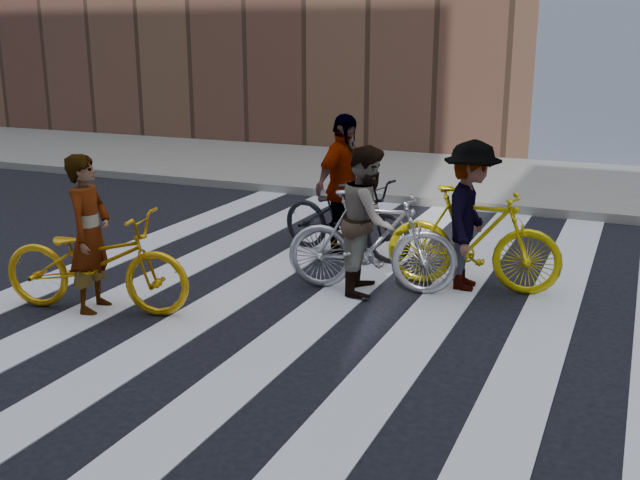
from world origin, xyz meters
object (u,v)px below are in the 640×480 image
Objects in this scene: bike_yellow_right at (473,239)px; rider_left at (90,234)px; bike_dark_rear at (346,217)px; rider_right at (470,216)px; bike_silver_mid at (372,242)px; bike_yellow_left at (96,262)px; rider_rear at (343,186)px; rider_mid at (368,220)px.

rider_left is at bearing 119.52° from bike_yellow_right.
rider_right is (1.77, -0.71, 0.34)m from bike_dark_rear.
bike_silver_mid is 3.03m from rider_left.
bike_yellow_right is at bearing -73.76° from bike_silver_mid.
bike_dark_rear is at bearing -40.44° from bike_yellow_left.
bike_silver_mid is 1.14m from rider_right.
bike_silver_mid is 1.04× the size of rider_rear.
rider_left is at bearing 163.25° from bike_dark_rear.
bike_yellow_right is (1.02, 0.53, 0.01)m from bike_silver_mid.
bike_yellow_left is 1.06× the size of bike_silver_mid.
bike_dark_rear is 1.15× the size of rider_right.
rider_right reaches higher than rider_mid.
bike_yellow_left is 2.98m from bike_silver_mid.
rider_right is (3.43, 2.27, 0.02)m from rider_left.
bike_yellow_left is at bearing 119.90° from bike_yellow_right.
bike_dark_rear is 1.18× the size of rider_left.
rider_left is 0.89× the size of rider_rear.
rider_right reaches higher than bike_dark_rear.
rider_right is (3.38, 2.27, 0.31)m from bike_yellow_left.
bike_yellow_right is (3.43, 2.27, 0.05)m from bike_yellow_left.
bike_yellow_right is 1.00× the size of bike_dark_rear.
rider_rear is at bearing -39.69° from bike_yellow_left.
rider_left reaches higher than bike_dark_rear.
rider_left is (-1.66, -2.98, 0.31)m from bike_dark_rear.
rider_mid is 1.48m from rider_rear.
rider_mid is at bearing 112.91° from bike_yellow_right.
bike_yellow_left is at bearing -102.02° from rider_left.
bike_silver_mid is at bearing -66.30° from bike_yellow_left.
bike_yellow_right is 0.27m from rider_right.
rider_mid is at bearing 78.66° from bike_silver_mid.
rider_mid is at bearing -65.73° from bike_yellow_left.
rider_mid is at bearing -66.30° from rider_left.
bike_silver_mid is at bearing -133.06° from rider_rear.
rider_left and rider_mid have the same top height.
rider_mid reaches higher than bike_silver_mid.
rider_mid is at bearing -136.31° from bike_dark_rear.
rider_left is at bearing 163.98° from rider_rear.
rider_mid is (2.42, 1.74, -0.00)m from rider_left.
rider_left is at bearing 114.38° from rider_mid.
rider_rear reaches higher than bike_yellow_right.
rider_rear is at bearing -40.44° from rider_left.
rider_left is (-3.48, -2.27, 0.24)m from bike_yellow_right.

